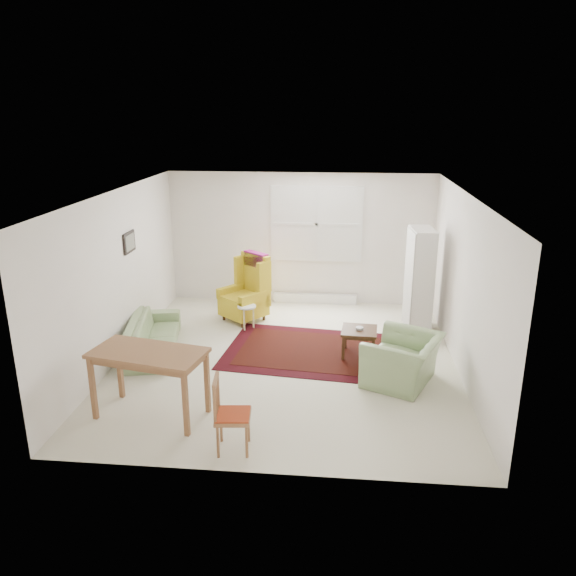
# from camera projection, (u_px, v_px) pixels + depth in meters

# --- Properties ---
(room) EXTENTS (5.04, 5.54, 2.51)m
(room) POSITION_uv_depth(u_px,v_px,m) (289.00, 277.00, 8.25)
(room) COLOR silver
(room) RESTS_ON ground
(rug) EXTENTS (3.11, 2.18, 0.03)m
(rug) POSITION_uv_depth(u_px,v_px,m) (321.00, 351.00, 8.71)
(rug) COLOR black
(rug) RESTS_ON ground
(sofa) EXTENTS (1.03, 1.88, 0.72)m
(sofa) POSITION_uv_depth(u_px,v_px,m) (152.00, 329.00, 8.69)
(sofa) COLOR #87A16B
(sofa) RESTS_ON ground
(armchair) EXTENTS (1.24, 1.30, 0.80)m
(armchair) POSITION_uv_depth(u_px,v_px,m) (403.00, 356.00, 7.65)
(armchair) COLOR #87A16B
(armchair) RESTS_ON ground
(wingback_chair) EXTENTS (1.00, 1.00, 1.20)m
(wingback_chair) POSITION_uv_depth(u_px,v_px,m) (243.00, 288.00, 9.87)
(wingback_chair) COLOR gold
(wingback_chair) RESTS_ON ground
(coffee_table) EXTENTS (0.56, 0.56, 0.43)m
(coffee_table) POSITION_uv_depth(u_px,v_px,m) (359.00, 342.00, 8.55)
(coffee_table) COLOR #412714
(coffee_table) RESTS_ON ground
(stool) EXTENTS (0.39, 0.39, 0.42)m
(stool) POSITION_uv_depth(u_px,v_px,m) (247.00, 317.00, 9.59)
(stool) COLOR white
(stool) RESTS_ON ground
(cabinet) EXTENTS (0.42, 0.73, 1.75)m
(cabinet) POSITION_uv_depth(u_px,v_px,m) (420.00, 280.00, 9.39)
(cabinet) COLOR white
(cabinet) RESTS_ON ground
(desk) EXTENTS (1.46, 0.94, 0.86)m
(desk) POSITION_uv_depth(u_px,v_px,m) (150.00, 384.00, 6.81)
(desk) COLOR #90603A
(desk) RESTS_ON ground
(desk_chair) EXTENTS (0.42, 0.42, 0.88)m
(desk_chair) POSITION_uv_depth(u_px,v_px,m) (233.00, 414.00, 6.11)
(desk_chair) COLOR #90603A
(desk_chair) RESTS_ON ground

